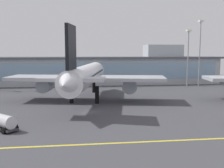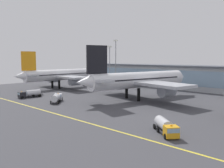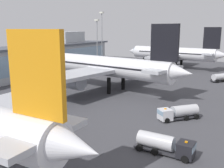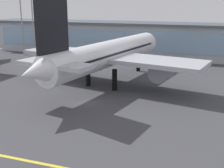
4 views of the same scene
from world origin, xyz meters
The scene contains 9 objects.
ground_plane centered at (0.00, 0.00, 0.00)m, with size 180.00×180.00×0.00m, color #424247.
terminal_building centered at (1.88, 53.26, 6.42)m, with size 120.28×14.00×17.04m.
airliner_near_right centered at (-0.65, 13.76, 7.20)m, with size 45.36×52.27×19.70m.
airliner_far_right centered at (52.78, 7.40, 7.00)m, with size 39.29×48.94×19.12m.
fuel_tanker_truck centered at (29.86, -16.42, 1.51)m, with size 8.57×7.56×2.90m.
baggage_tug_near centered at (-17.62, -11.42, 1.51)m, with size 8.19×8.03×2.90m.
service_truck_far centered at (-33.73, -13.46, 1.51)m, with size 3.47×9.20×2.90m.
apron_light_mast_west centered at (41.51, 42.07, 15.00)m, with size 1.80×1.80×22.80m.
apron_light_mast_far_east centered at (46.52, 42.18, 17.07)m, with size 1.80×1.80×26.57m.
Camera 3 is at (-69.86, -22.74, 18.50)m, focal length 41.99 mm.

